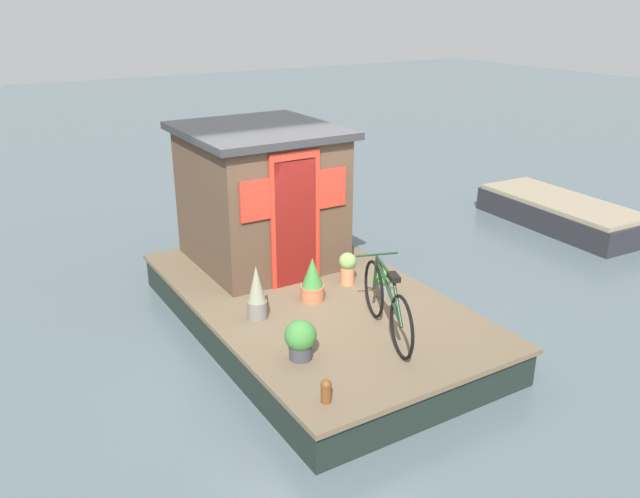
# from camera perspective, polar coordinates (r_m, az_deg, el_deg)

# --- Properties ---
(ground_plane) EXTENTS (60.00, 60.00, 0.00)m
(ground_plane) POSITION_cam_1_polar(r_m,az_deg,el_deg) (8.63, -0.69, -6.92)
(ground_plane) COLOR #4C5B60
(houseboat_deck) EXTENTS (5.05, 2.91, 0.48)m
(houseboat_deck) POSITION_cam_1_polar(r_m,az_deg,el_deg) (8.52, -0.70, -5.48)
(houseboat_deck) COLOR brown
(houseboat_deck) RESTS_ON ground_plane
(houseboat_cabin) EXTENTS (2.17, 2.03, 1.95)m
(houseboat_cabin) POSITION_cam_1_polar(r_m,az_deg,el_deg) (9.23, -5.22, 4.75)
(houseboat_cabin) COLOR #4C3828
(houseboat_cabin) RESTS_ON houseboat_deck
(bicycle) EXTENTS (1.60, 0.65, 0.83)m
(bicycle) POSITION_cam_1_polar(r_m,az_deg,el_deg) (7.33, 5.92, -4.82)
(bicycle) COLOR black
(bicycle) RESTS_ON houseboat_deck
(potted_plant_fern) EXTENTS (0.21, 0.21, 0.36)m
(potted_plant_fern) POSITION_cam_1_polar(r_m,az_deg,el_deg) (8.34, 5.58, -2.98)
(potted_plant_fern) COLOR slate
(potted_plant_fern) RESTS_ON houseboat_deck
(potted_plant_geranium) EXTENTS (0.24, 0.24, 0.44)m
(potted_plant_geranium) POSITION_cam_1_polar(r_m,az_deg,el_deg) (8.64, 2.43, -1.59)
(potted_plant_geranium) COLOR #C6754C
(potted_plant_geranium) RESTS_ON houseboat_deck
(potted_plant_succulent) EXTENTS (0.24, 0.24, 0.68)m
(potted_plant_succulent) POSITION_cam_1_polar(r_m,az_deg,el_deg) (7.72, -5.59, -3.92)
(potted_plant_succulent) COLOR slate
(potted_plant_succulent) RESTS_ON houseboat_deck
(potted_plant_mint) EXTENTS (0.34, 0.34, 0.44)m
(potted_plant_mint) POSITION_cam_1_polar(r_m,az_deg,el_deg) (6.90, -1.72, -7.89)
(potted_plant_mint) COLOR #38383D
(potted_plant_mint) RESTS_ON houseboat_deck
(potted_plant_lavender) EXTENTS (0.30, 0.30, 0.57)m
(potted_plant_lavender) POSITION_cam_1_polar(r_m,az_deg,el_deg) (8.16, -0.67, -2.75)
(potted_plant_lavender) COLOR #B2603D
(potted_plant_lavender) RESTS_ON houseboat_deck
(mooring_bollard) EXTENTS (0.11, 0.11, 0.24)m
(mooring_bollard) POSITION_cam_1_polar(r_m,az_deg,el_deg) (6.26, 0.54, -12.30)
(mooring_bollard) COLOR brown
(mooring_bollard) RESTS_ON houseboat_deck
(dinghy_boat) EXTENTS (3.27, 1.45, 0.52)m
(dinghy_boat) POSITION_cam_1_polar(r_m,az_deg,el_deg) (13.16, 20.42, 3.01)
(dinghy_boat) COLOR #232328
(dinghy_boat) RESTS_ON ground_plane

